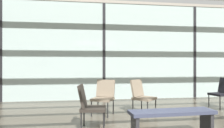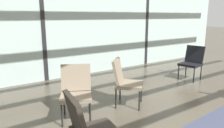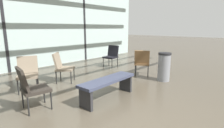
{
  "view_description": "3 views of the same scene",
  "coord_description": "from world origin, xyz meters",
  "px_view_note": "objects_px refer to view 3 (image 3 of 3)",
  "views": [
    {
      "loc": [
        -0.89,
        -2.73,
        1.27
      ],
      "look_at": [
        0.65,
        7.55,
        1.28
      ],
      "focal_mm": 35.4,
      "sensor_mm": 36.0,
      "label": 1
    },
    {
      "loc": [
        -1.67,
        -0.24,
        1.64
      ],
      "look_at": [
        0.65,
        3.11,
        0.73
      ],
      "focal_mm": 34.58,
      "sensor_mm": 36.0,
      "label": 2
    },
    {
      "loc": [
        -1.97,
        -1.68,
        1.59
      ],
      "look_at": [
        1.62,
        1.62,
        0.56
      ],
      "focal_mm": 27.84,
      "sensor_mm": 36.0,
      "label": 3
    }
  ],
  "objects_px": {
    "lounge_chair_0": "(112,55)",
    "lounge_chair_2": "(62,66)",
    "lounge_chair_4": "(31,86)",
    "trash_bin": "(164,67)",
    "waiting_bench": "(108,83)",
    "lounge_chair_3": "(142,61)",
    "lounge_chair_1": "(28,71)"
  },
  "relations": [
    {
      "from": "lounge_chair_4",
      "to": "waiting_bench",
      "type": "bearing_deg",
      "value": -108.14
    },
    {
      "from": "lounge_chair_3",
      "to": "lounge_chair_4",
      "type": "xyz_separation_m",
      "value": [
        -3.57,
        0.18,
        0.0
      ]
    },
    {
      "from": "lounge_chair_0",
      "to": "lounge_chair_1",
      "type": "relative_size",
      "value": 1.0
    },
    {
      "from": "lounge_chair_3",
      "to": "trash_bin",
      "type": "xyz_separation_m",
      "value": [
        -0.03,
        -0.8,
        -0.06
      ]
    },
    {
      "from": "lounge_chair_2",
      "to": "lounge_chair_4",
      "type": "relative_size",
      "value": 1.0
    },
    {
      "from": "waiting_bench",
      "to": "lounge_chair_0",
      "type": "bearing_deg",
      "value": 38.76
    },
    {
      "from": "lounge_chair_0",
      "to": "trash_bin",
      "type": "height_order",
      "value": "lounge_chair_0"
    },
    {
      "from": "waiting_bench",
      "to": "lounge_chair_3",
      "type": "bearing_deg",
      "value": 10.77
    },
    {
      "from": "lounge_chair_1",
      "to": "trash_bin",
      "type": "distance_m",
      "value": 3.8
    },
    {
      "from": "lounge_chair_1",
      "to": "lounge_chair_4",
      "type": "distance_m",
      "value": 1.27
    },
    {
      "from": "lounge_chair_0",
      "to": "waiting_bench",
      "type": "relative_size",
      "value": 0.57
    },
    {
      "from": "lounge_chair_0",
      "to": "lounge_chair_4",
      "type": "distance_m",
      "value": 4.21
    },
    {
      "from": "lounge_chair_3",
      "to": "trash_bin",
      "type": "relative_size",
      "value": 1.01
    },
    {
      "from": "lounge_chair_2",
      "to": "lounge_chair_3",
      "type": "bearing_deg",
      "value": -74.72
    },
    {
      "from": "lounge_chair_0",
      "to": "lounge_chair_3",
      "type": "xyz_separation_m",
      "value": [
        -0.35,
        -1.7,
        0.0
      ]
    },
    {
      "from": "lounge_chair_4",
      "to": "trash_bin",
      "type": "relative_size",
      "value": 1.01
    },
    {
      "from": "lounge_chair_2",
      "to": "trash_bin",
      "type": "xyz_separation_m",
      "value": [
        2.15,
        -2.15,
        -0.06
      ]
    },
    {
      "from": "lounge_chair_4",
      "to": "lounge_chair_1",
      "type": "bearing_deg",
      "value": -11.35
    },
    {
      "from": "lounge_chair_0",
      "to": "lounge_chair_4",
      "type": "height_order",
      "value": "same"
    },
    {
      "from": "lounge_chair_0",
      "to": "lounge_chair_2",
      "type": "height_order",
      "value": "same"
    },
    {
      "from": "lounge_chair_4",
      "to": "trash_bin",
      "type": "bearing_deg",
      "value": -97.24
    },
    {
      "from": "lounge_chair_3",
      "to": "trash_bin",
      "type": "bearing_deg",
      "value": 146.73
    },
    {
      "from": "lounge_chair_0",
      "to": "waiting_bench",
      "type": "xyz_separation_m",
      "value": [
        -2.52,
        -2.22,
        -0.13
      ]
    },
    {
      "from": "lounge_chair_4",
      "to": "waiting_bench",
      "type": "xyz_separation_m",
      "value": [
        1.41,
        -0.7,
        -0.13
      ]
    },
    {
      "from": "lounge_chair_2",
      "to": "lounge_chair_1",
      "type": "bearing_deg",
      "value": 135.16
    },
    {
      "from": "lounge_chair_3",
      "to": "waiting_bench",
      "type": "relative_size",
      "value": 0.57
    },
    {
      "from": "lounge_chair_1",
      "to": "waiting_bench",
      "type": "bearing_deg",
      "value": -35.71
    },
    {
      "from": "lounge_chair_2",
      "to": "trash_bin",
      "type": "height_order",
      "value": "lounge_chair_2"
    },
    {
      "from": "lounge_chair_3",
      "to": "lounge_chair_2",
      "type": "bearing_deg",
      "value": 27.44
    },
    {
      "from": "waiting_bench",
      "to": "trash_bin",
      "type": "distance_m",
      "value": 2.15
    },
    {
      "from": "trash_bin",
      "to": "lounge_chair_1",
      "type": "bearing_deg",
      "value": 144.92
    },
    {
      "from": "lounge_chair_1",
      "to": "waiting_bench",
      "type": "distance_m",
      "value": 2.14
    }
  ]
}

